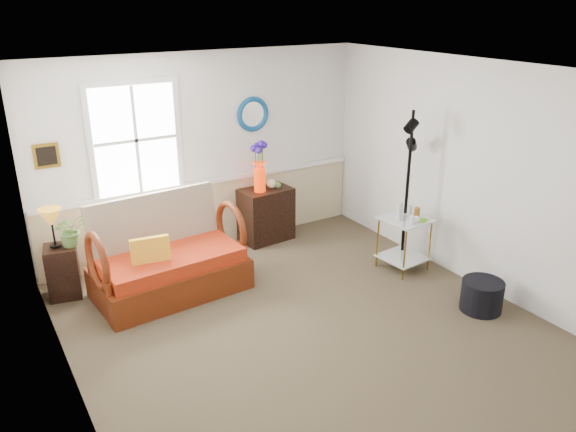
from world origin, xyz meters
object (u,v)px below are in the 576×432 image
cabinet (266,214)px  floor_lamp (407,189)px  side_table (404,244)px  loveseat (168,249)px  ottoman (482,296)px  lamp_stand (63,271)px

cabinet → floor_lamp: (1.15, -1.54, 0.61)m
side_table → floor_lamp: floor_lamp is taller
loveseat → floor_lamp: (2.84, -0.79, 0.44)m
loveseat → side_table: size_ratio=2.48×
side_table → ottoman: (0.05, -1.21, -0.16)m
loveseat → side_table: (2.71, -0.94, -0.21)m
cabinet → side_table: 1.98m
cabinet → side_table: size_ratio=1.11×
loveseat → cabinet: size_ratio=2.24×
cabinet → ottoman: size_ratio=1.66×
floor_lamp → loveseat: bearing=155.4°
loveseat → cabinet: loveseat is taller
floor_lamp → ottoman: size_ratio=4.37×
loveseat → ottoman: size_ratio=3.72×
lamp_stand → ottoman: 4.68m
ottoman → side_table: bearing=92.2°
floor_lamp → lamp_stand: bearing=152.0°
loveseat → lamp_stand: size_ratio=2.73×
side_table → ottoman: 1.23m
lamp_stand → ottoman: lamp_stand is taller
loveseat → ottoman: 3.51m
floor_lamp → ottoman: floor_lamp is taller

